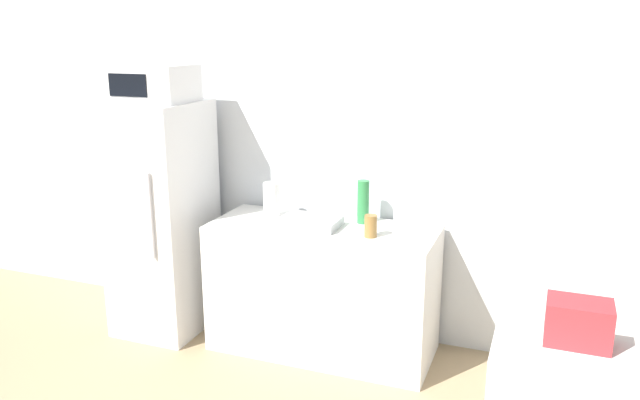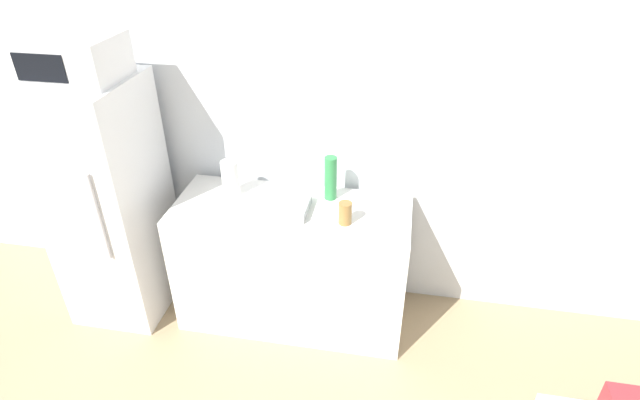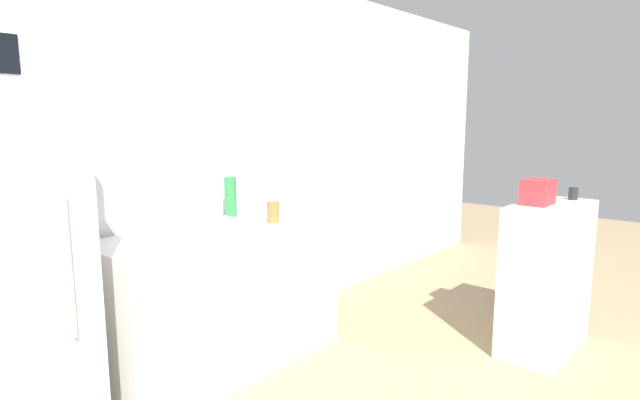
# 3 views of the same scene
# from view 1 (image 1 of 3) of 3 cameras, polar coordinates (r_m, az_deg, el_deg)

# --- Properties ---
(wall_back) EXTENTS (8.00, 0.06, 2.60)m
(wall_back) POSITION_cam_1_polar(r_m,az_deg,el_deg) (4.36, 2.22, 4.18)
(wall_back) COLOR silver
(wall_back) RESTS_ON ground_plane
(refrigerator) EXTENTS (0.59, 0.68, 1.67)m
(refrigerator) POSITION_cam_1_polar(r_m,az_deg,el_deg) (4.62, -14.24, -1.62)
(refrigerator) COLOR silver
(refrigerator) RESTS_ON ground_plane
(microwave) EXTENTS (0.53, 0.41, 0.25)m
(microwave) POSITION_cam_1_polar(r_m,az_deg,el_deg) (4.45, -15.05, 10.27)
(microwave) COLOR white
(microwave) RESTS_ON refrigerator
(counter) EXTENTS (1.50, 0.62, 0.88)m
(counter) POSITION_cam_1_polar(r_m,az_deg,el_deg) (4.27, 0.25, -8.10)
(counter) COLOR silver
(counter) RESTS_ON ground_plane
(sink_basin) EXTENTS (0.38, 0.26, 0.06)m
(sink_basin) POSITION_cam_1_polar(r_m,az_deg,el_deg) (4.10, -0.88, -2.04)
(sink_basin) COLOR #9EA3A8
(sink_basin) RESTS_ON counter
(bottle_tall) EXTENTS (0.08, 0.08, 0.29)m
(bottle_tall) POSITION_cam_1_polar(r_m,az_deg,el_deg) (4.16, 3.97, -0.18)
(bottle_tall) COLOR #2D7F42
(bottle_tall) RESTS_ON counter
(bottle_short) EXTENTS (0.08, 0.08, 0.14)m
(bottle_short) POSITION_cam_1_polar(r_m,az_deg,el_deg) (3.90, 4.66, -2.39)
(bottle_short) COLOR olive
(bottle_short) RESTS_ON counter
(basket) EXTENTS (0.23, 0.16, 0.17)m
(basket) POSITION_cam_1_polar(r_m,az_deg,el_deg) (2.54, 22.55, -10.30)
(basket) COLOR red
(basket) RESTS_ON shelf_cabinet
(paper_towel_roll) EXTENTS (0.11, 0.11, 0.24)m
(paper_towel_roll) POSITION_cam_1_polar(r_m,az_deg,el_deg) (4.33, -4.47, 0.05)
(paper_towel_roll) COLOR white
(paper_towel_roll) RESTS_ON counter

